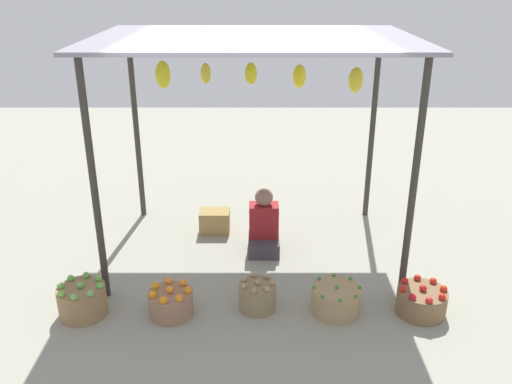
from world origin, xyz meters
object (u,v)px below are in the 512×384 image
at_px(basket_oranges, 173,302).
at_px(basket_red_tomatoes, 423,301).
at_px(basket_green_chilies, 338,300).
at_px(basket_potatoes, 259,296).
at_px(basket_green_apples, 84,300).
at_px(vendor_person, 266,228).
at_px(wooden_crate_near_vendor, 217,221).

distance_m(basket_oranges, basket_red_tomatoes, 2.42).
relative_size(basket_green_chilies, basket_red_tomatoes, 1.01).
bearing_deg(basket_red_tomatoes, basket_potatoes, 177.40).
xyz_separation_m(basket_oranges, basket_green_chilies, (1.60, 0.05, -0.00)).
height_order(basket_oranges, basket_red_tomatoes, basket_oranges).
bearing_deg(basket_green_apples, basket_potatoes, 3.19).
distance_m(basket_green_apples, basket_potatoes, 1.69).
bearing_deg(vendor_person, basket_green_chilies, -60.84).
distance_m(vendor_person, basket_green_apples, 2.18).
height_order(vendor_person, basket_oranges, vendor_person).
distance_m(basket_green_apples, basket_red_tomatoes, 3.27).
distance_m(basket_green_apples, wooden_crate_near_vendor, 2.11).
distance_m(basket_oranges, basket_potatoes, 0.84).
bearing_deg(basket_oranges, basket_green_apples, 179.75).
bearing_deg(basket_green_chilies, vendor_person, 119.16).
relative_size(basket_green_apples, wooden_crate_near_vendor, 1.22).
relative_size(basket_oranges, wooden_crate_near_vendor, 1.15).
bearing_deg(vendor_person, basket_green_apples, -144.19).
bearing_deg(basket_oranges, basket_potatoes, 6.69).
xyz_separation_m(basket_oranges, wooden_crate_near_vendor, (0.30, 1.77, 0.01)).
distance_m(basket_green_chilies, basket_red_tomatoes, 0.82).
relative_size(basket_green_apples, basket_green_chilies, 0.96).
bearing_deg(wooden_crate_near_vendor, basket_potatoes, -72.24).
distance_m(vendor_person, basket_oranges, 1.58).
bearing_deg(basket_green_apples, basket_oranges, -0.25).
xyz_separation_m(basket_oranges, basket_potatoes, (0.83, 0.10, 0.01)).
bearing_deg(basket_potatoes, wooden_crate_near_vendor, 107.76).
bearing_deg(basket_potatoes, basket_oranges, -173.31).
relative_size(basket_green_chilies, wooden_crate_near_vendor, 1.28).
bearing_deg(basket_potatoes, basket_green_chilies, -3.86).
distance_m(basket_potatoes, basket_red_tomatoes, 1.59).
relative_size(vendor_person, basket_oranges, 1.81).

